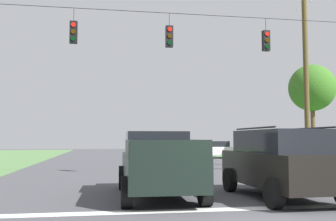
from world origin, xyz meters
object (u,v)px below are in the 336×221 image
(distant_car_crossing_white, at_px, (216,149))
(pickup_truck, at_px, (158,164))
(suv_black, at_px, (280,162))
(utility_pole_mid_right, at_px, (306,81))
(overhead_signal_span, at_px, (170,80))
(tree_roadside_right, at_px, (312,88))

(distant_car_crossing_white, bearing_deg, pickup_truck, -110.76)
(distant_car_crossing_white, bearing_deg, suv_black, -101.92)
(pickup_truck, distance_m, utility_pole_mid_right, 14.30)
(utility_pole_mid_right, bearing_deg, overhead_signal_span, -154.28)
(tree_roadside_right, bearing_deg, distant_car_crossing_white, 140.58)
(suv_black, relative_size, distant_car_crossing_white, 1.12)
(overhead_signal_span, height_order, pickup_truck, overhead_signal_span)
(utility_pole_mid_right, relative_size, tree_roadside_right, 1.38)
(tree_roadside_right, bearing_deg, suv_black, -122.57)
(utility_pole_mid_right, xyz_separation_m, tree_roadside_right, (4.68, 7.46, 0.63))
(overhead_signal_span, height_order, distant_car_crossing_white, overhead_signal_span)
(distant_car_crossing_white, bearing_deg, tree_roadside_right, -39.42)
(overhead_signal_span, xyz_separation_m, distant_car_crossing_white, (7.10, 17.03, -3.54))
(overhead_signal_span, bearing_deg, utility_pole_mid_right, 25.72)
(distant_car_crossing_white, height_order, tree_roadside_right, tree_roadside_right)
(utility_pole_mid_right, distance_m, tree_roadside_right, 8.83)
(suv_black, bearing_deg, overhead_signal_span, 110.70)
(pickup_truck, height_order, suv_black, suv_black)
(pickup_truck, relative_size, distant_car_crossing_white, 1.26)
(pickup_truck, relative_size, tree_roadside_right, 0.71)
(suv_black, height_order, distant_car_crossing_white, suv_black)
(distant_car_crossing_white, relative_size, utility_pole_mid_right, 0.41)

